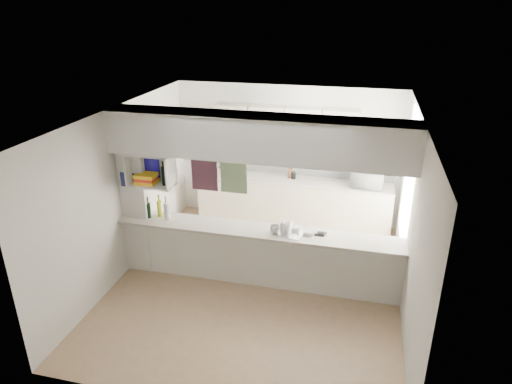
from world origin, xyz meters
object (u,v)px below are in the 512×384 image
(dish_rack, at_px, (289,229))
(wine_bottles, at_px, (158,210))
(microwave, at_px, (367,178))
(bowl, at_px, (370,168))

(dish_rack, bearing_deg, wine_bottles, -171.18)
(dish_rack, xyz_separation_m, wine_bottles, (-2.02, 0.05, 0.05))
(microwave, relative_size, bowl, 2.57)
(bowl, bearing_deg, dish_rack, -116.88)
(microwave, xyz_separation_m, bowl, (0.03, 0.02, 0.19))
(bowl, height_order, wine_bottles, wine_bottles)
(bowl, relative_size, wine_bottles, 0.59)
(microwave, distance_m, wine_bottles, 3.68)
(dish_rack, bearing_deg, bowl, 73.23)
(microwave, bearing_deg, dish_rack, 66.44)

